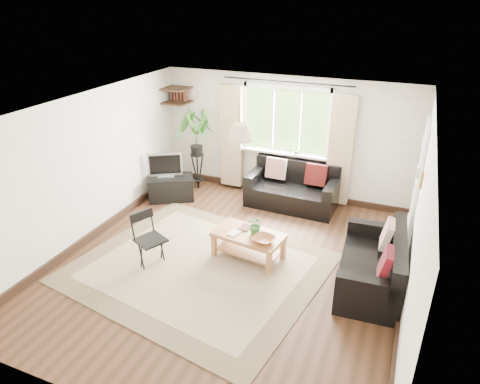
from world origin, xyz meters
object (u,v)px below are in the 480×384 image
at_px(sofa_back, 292,187).
at_px(palm_stand, 197,151).
at_px(coffee_table, 248,246).
at_px(tv_stand, 171,188).
at_px(sofa_right, 372,261).
at_px(folding_chair, 151,241).

xyz_separation_m(sofa_back, palm_stand, (-2.07, 0.06, 0.43)).
height_order(coffee_table, tv_stand, tv_stand).
bearing_deg(sofa_back, sofa_right, -47.15).
bearing_deg(folding_chair, tv_stand, 48.77).
distance_m(palm_stand, folding_chair, 2.89).
distance_m(tv_stand, palm_stand, 0.93).
xyz_separation_m(coffee_table, folding_chair, (-1.29, -0.74, 0.20)).
bearing_deg(coffee_table, sofa_right, 0.80).
distance_m(sofa_right, coffee_table, 1.84).
bearing_deg(folding_chair, sofa_right, -50.87).
height_order(coffee_table, folding_chair, folding_chair).
distance_m(coffee_table, palm_stand, 2.90).
xyz_separation_m(sofa_right, palm_stand, (-3.78, 2.03, 0.44)).
height_order(palm_stand, folding_chair, palm_stand).
bearing_deg(folding_chair, coffee_table, -34.83).
bearing_deg(palm_stand, sofa_back, -1.72).
xyz_separation_m(tv_stand, folding_chair, (0.91, -2.11, 0.19)).
bearing_deg(sofa_right, coffee_table, -92.70).
relative_size(coffee_table, tv_stand, 1.22).
distance_m(sofa_right, palm_stand, 4.31).
bearing_deg(folding_chair, palm_stand, 38.77).
height_order(sofa_right, coffee_table, sofa_right).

